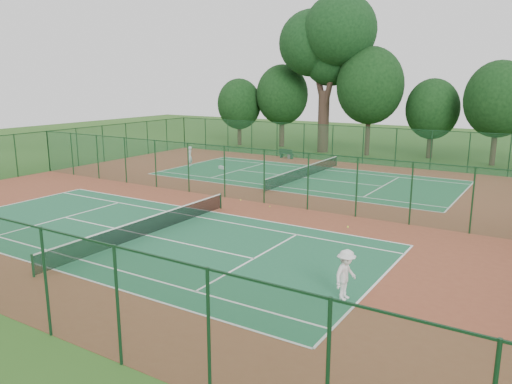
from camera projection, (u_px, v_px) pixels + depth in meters
ground at (244, 200)px, 32.74m from camera, size 120.00×120.00×0.00m
red_pad at (244, 200)px, 32.74m from camera, size 40.00×36.00×0.01m
court_near at (147, 235)px, 25.28m from camera, size 23.77×10.97×0.01m
court_far at (305, 178)px, 40.20m from camera, size 23.77×10.97×0.01m
fence_north at (348, 144)px, 47.27m from camera, size 40.00×0.09×3.50m
fence_west at (48, 151)px, 42.64m from camera, size 0.09×36.00×3.50m
fence_divider at (244, 174)px, 32.35m from camera, size 40.00×0.09×3.50m
tennis_net_near at (146, 225)px, 25.16m from camera, size 0.10×12.90×0.97m
tennis_net_far at (305, 171)px, 40.08m from camera, size 0.10×12.90×0.97m
player_near at (346, 275)px, 17.74m from camera, size 0.86×1.29×1.86m
player_far at (190, 156)px, 45.35m from camera, size 0.64×0.77×1.80m
trash_bin at (289, 154)px, 49.80m from camera, size 0.50×0.50×0.83m
bench at (286, 154)px, 49.86m from camera, size 1.59×0.58×0.96m
kit_bag at (222, 168)px, 44.09m from camera, size 0.73×0.45×0.26m
stray_ball_a at (241, 200)px, 32.61m from camera, size 0.07×0.07×0.07m
stray_ball_b at (270, 206)px, 30.92m from camera, size 0.08×0.08×0.08m
stray_ball_c at (221, 200)px, 32.51m from camera, size 0.07×0.07×0.07m
big_tree at (328, 42)px, 52.13m from camera, size 10.66×7.80×16.37m
evergreen_row at (374, 155)px, 52.59m from camera, size 39.00×5.00×12.00m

